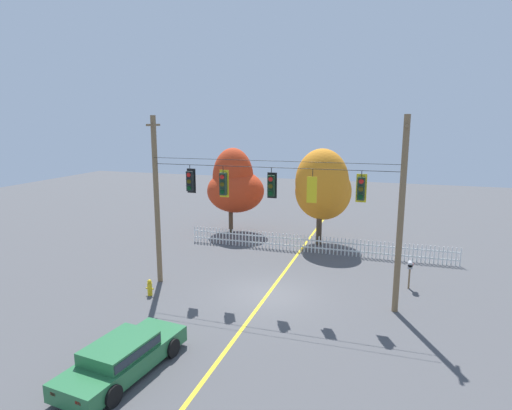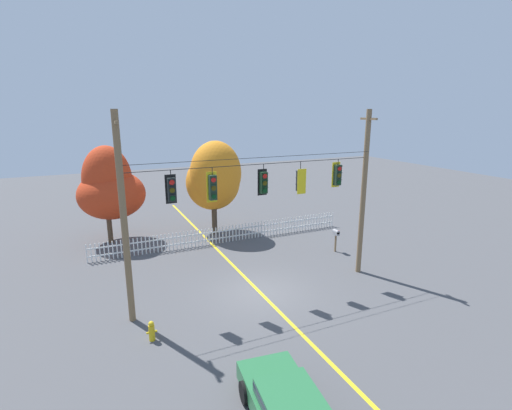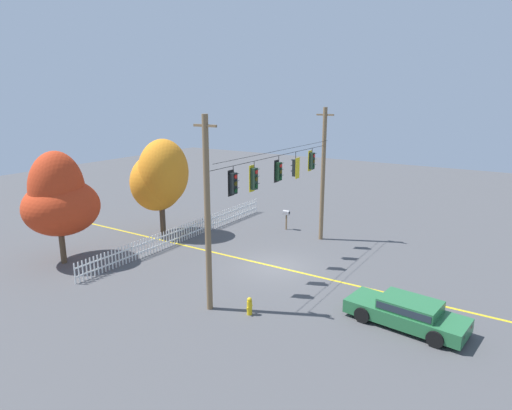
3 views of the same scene
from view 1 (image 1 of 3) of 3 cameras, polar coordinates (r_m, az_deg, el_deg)
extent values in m
plane|color=#4C4C4F|center=(20.36, 1.53, -11.83)|extent=(80.00, 80.00, 0.00)
cube|color=gold|center=(20.36, 1.53, -11.82)|extent=(0.16, 36.00, 0.01)
cylinder|color=brown|center=(21.38, -13.05, 0.49)|extent=(0.25, 0.25, 8.19)
cylinder|color=brown|center=(18.41, 18.66, -1.51)|extent=(0.25, 0.25, 8.19)
cube|color=brown|center=(21.03, -13.49, 10.30)|extent=(0.10, 1.10, 0.10)
cube|color=brown|center=(18.01, 19.39, 9.89)|extent=(0.10, 1.10, 0.10)
cylinder|color=black|center=(18.86, 1.62, 5.01)|extent=(11.06, 0.02, 0.02)
cylinder|color=black|center=(18.59, 1.41, 5.89)|extent=(11.06, 0.02, 0.02)
cylinder|color=black|center=(20.26, -8.78, 4.88)|extent=(0.03, 0.03, 0.30)
cube|color=black|center=(20.45, -8.57, 3.20)|extent=(0.43, 0.02, 1.15)
cube|color=black|center=(20.33, -8.73, 3.16)|extent=(0.30, 0.24, 0.93)
cylinder|color=red|center=(20.17, -8.93, 3.98)|extent=(0.20, 0.03, 0.20)
cube|color=black|center=(20.12, -8.99, 4.28)|extent=(0.22, 0.12, 0.06)
cylinder|color=#463B09|center=(20.21, -8.90, 3.10)|extent=(0.20, 0.03, 0.20)
cube|color=black|center=(20.16, -8.97, 3.41)|extent=(0.22, 0.12, 0.06)
cylinder|color=#073513|center=(20.26, -8.87, 2.24)|extent=(0.20, 0.03, 0.20)
cube|color=black|center=(20.20, -8.94, 2.54)|extent=(0.22, 0.12, 0.06)
cylinder|color=black|center=(19.57, -4.40, 4.74)|extent=(0.03, 0.03, 0.32)
cube|color=yellow|center=(19.78, -4.23, 2.86)|extent=(0.43, 0.02, 1.26)
cube|color=#1E3323|center=(19.66, -4.37, 2.80)|extent=(0.30, 0.24, 1.01)
cylinder|color=red|center=(19.49, -4.54, 3.73)|extent=(0.20, 0.03, 0.20)
cube|color=#1E3323|center=(19.43, -4.59, 4.05)|extent=(0.22, 0.12, 0.06)
cylinder|color=#463B09|center=(19.53, -4.52, 2.75)|extent=(0.20, 0.03, 0.20)
cube|color=#1E3323|center=(19.48, -4.58, 3.07)|extent=(0.22, 0.12, 0.06)
cylinder|color=#073513|center=(19.59, -4.51, 1.77)|extent=(0.20, 0.03, 0.20)
cube|color=#1E3323|center=(19.53, -4.56, 2.08)|extent=(0.22, 0.12, 0.06)
cylinder|color=black|center=(18.83, 2.06, 4.48)|extent=(0.03, 0.03, 0.34)
cube|color=black|center=(19.04, 2.15, 2.62)|extent=(0.43, 0.02, 1.15)
cube|color=black|center=(18.92, 2.04, 2.57)|extent=(0.30, 0.24, 0.92)
cylinder|color=red|center=(18.75, 1.94, 3.44)|extent=(0.20, 0.03, 0.20)
cube|color=black|center=(18.69, 1.90, 3.77)|extent=(0.22, 0.12, 0.06)
cylinder|color=#463B09|center=(18.79, 1.93, 2.51)|extent=(0.20, 0.03, 0.20)
cube|color=black|center=(18.73, 1.90, 2.84)|extent=(0.22, 0.12, 0.06)
cylinder|color=#073513|center=(18.84, 1.93, 1.58)|extent=(0.20, 0.03, 0.20)
cube|color=black|center=(18.78, 1.89, 1.91)|extent=(0.22, 0.12, 0.06)
cylinder|color=black|center=(18.43, 7.54, 4.12)|extent=(0.03, 0.03, 0.42)
cube|color=yellow|center=(18.39, 7.41, 2.02)|extent=(0.43, 0.02, 1.13)
cube|color=black|center=(18.52, 7.49, 2.08)|extent=(0.30, 0.24, 0.91)
cylinder|color=red|center=(18.61, 7.59, 3.06)|extent=(0.20, 0.03, 0.20)
cube|color=black|center=(18.64, 7.62, 3.43)|extent=(0.22, 0.12, 0.06)
cylinder|color=#463B09|center=(18.65, 7.56, 2.14)|extent=(0.20, 0.03, 0.20)
cube|color=black|center=(18.68, 7.60, 2.51)|extent=(0.22, 0.12, 0.06)
cylinder|color=#073513|center=(18.70, 7.54, 1.22)|extent=(0.20, 0.03, 0.20)
cube|color=black|center=(18.73, 7.57, 1.59)|extent=(0.22, 0.12, 0.06)
cylinder|color=black|center=(18.17, 13.86, 4.04)|extent=(0.03, 0.03, 0.27)
cube|color=yellow|center=(18.38, 13.80, 2.19)|extent=(0.43, 0.02, 1.19)
cube|color=#1E3323|center=(18.25, 13.77, 2.13)|extent=(0.30, 0.24, 0.96)
cylinder|color=red|center=(18.07, 13.79, 3.06)|extent=(0.20, 0.03, 0.20)
cube|color=#1E3323|center=(18.01, 13.79, 3.41)|extent=(0.22, 0.12, 0.06)
cylinder|color=#463B09|center=(18.12, 13.74, 2.06)|extent=(0.20, 0.03, 0.20)
cube|color=#1E3323|center=(18.06, 13.75, 2.40)|extent=(0.22, 0.12, 0.06)
cylinder|color=#073513|center=(18.17, 13.70, 1.07)|extent=(0.20, 0.03, 0.20)
cube|color=#1E3323|center=(18.11, 13.70, 1.40)|extent=(0.22, 0.12, 0.06)
cube|color=white|center=(28.93, -8.14, -3.83)|extent=(0.06, 0.04, 1.06)
cube|color=white|center=(28.83, -7.74, -3.87)|extent=(0.06, 0.04, 1.06)
cube|color=white|center=(28.74, -7.33, -3.91)|extent=(0.06, 0.04, 1.06)
cube|color=white|center=(28.65, -6.93, -3.95)|extent=(0.06, 0.04, 1.06)
cube|color=white|center=(28.55, -6.52, -3.99)|extent=(0.06, 0.04, 1.06)
cube|color=white|center=(28.46, -6.10, -4.03)|extent=(0.06, 0.04, 1.06)
cube|color=white|center=(28.38, -5.69, -4.07)|extent=(0.06, 0.04, 1.06)
cube|color=white|center=(28.29, -5.27, -4.10)|extent=(0.06, 0.04, 1.06)
cube|color=white|center=(28.20, -4.85, -4.14)|extent=(0.06, 0.04, 1.06)
cube|color=white|center=(28.12, -4.42, -4.18)|extent=(0.06, 0.04, 1.06)
cube|color=white|center=(28.04, -4.00, -4.22)|extent=(0.06, 0.04, 1.06)
cube|color=white|center=(27.96, -3.57, -4.26)|extent=(0.06, 0.04, 1.06)
cube|color=white|center=(27.88, -3.14, -4.30)|extent=(0.06, 0.04, 1.06)
cube|color=white|center=(27.80, -2.70, -4.34)|extent=(0.06, 0.04, 1.06)
cube|color=white|center=(27.73, -2.27, -4.38)|extent=(0.06, 0.04, 1.06)
cube|color=white|center=(27.65, -1.83, -4.42)|extent=(0.06, 0.04, 1.06)
cube|color=white|center=(27.58, -1.39, -4.46)|extent=(0.06, 0.04, 1.06)
cube|color=white|center=(27.51, -0.95, -4.50)|extent=(0.06, 0.04, 1.06)
cube|color=white|center=(27.44, -0.50, -4.54)|extent=(0.06, 0.04, 1.06)
cube|color=white|center=(27.37, -0.05, -4.58)|extent=(0.06, 0.04, 1.06)
cube|color=white|center=(27.31, 0.40, -4.62)|extent=(0.06, 0.04, 1.06)
cube|color=white|center=(27.24, 0.85, -4.66)|extent=(0.06, 0.04, 1.06)
cube|color=white|center=(27.18, 1.30, -4.69)|extent=(0.06, 0.04, 1.06)
cube|color=white|center=(27.12, 1.76, -4.73)|extent=(0.06, 0.04, 1.06)
cube|color=white|center=(27.06, 2.22, -4.77)|extent=(0.06, 0.04, 1.06)
cube|color=white|center=(27.00, 2.68, -4.81)|extent=(0.06, 0.04, 1.06)
cube|color=white|center=(26.95, 3.14, -4.85)|extent=(0.06, 0.04, 1.06)
cube|color=white|center=(26.90, 3.61, -4.89)|extent=(0.06, 0.04, 1.06)
cube|color=white|center=(26.84, 4.07, -4.92)|extent=(0.06, 0.04, 1.06)
cube|color=white|center=(26.79, 4.54, -4.96)|extent=(0.06, 0.04, 1.06)
cube|color=white|center=(26.75, 5.01, -5.00)|extent=(0.06, 0.04, 1.06)
cube|color=white|center=(26.70, 5.48, -5.04)|extent=(0.06, 0.04, 1.06)
cube|color=white|center=(26.65, 5.96, -5.07)|extent=(0.06, 0.04, 1.06)
cube|color=white|center=(26.61, 6.43, -5.11)|extent=(0.06, 0.04, 1.06)
cube|color=white|center=(26.57, 6.91, -5.15)|extent=(0.06, 0.04, 1.06)
cube|color=white|center=(26.53, 7.38, -5.18)|extent=(0.06, 0.04, 1.06)
cube|color=white|center=(26.49, 7.86, -5.22)|extent=(0.06, 0.04, 1.06)
cube|color=white|center=(26.46, 8.34, -5.26)|extent=(0.06, 0.04, 1.06)
cube|color=white|center=(26.42, 8.83, -5.29)|extent=(0.06, 0.04, 1.06)
cube|color=white|center=(26.39, 9.31, -5.33)|extent=(0.06, 0.04, 1.06)
cube|color=white|center=(26.36, 9.79, -5.36)|extent=(0.06, 0.04, 1.06)
cube|color=white|center=(26.34, 10.28, -5.40)|extent=(0.06, 0.04, 1.06)
cube|color=white|center=(26.31, 10.77, -5.43)|extent=(0.06, 0.04, 1.06)
cube|color=white|center=(26.29, 11.25, -5.47)|extent=(0.06, 0.04, 1.06)
cube|color=white|center=(26.26, 11.74, -5.50)|extent=(0.06, 0.04, 1.06)
cube|color=white|center=(26.24, 12.23, -5.53)|extent=(0.06, 0.04, 1.06)
cube|color=white|center=(26.22, 12.72, -5.57)|extent=(0.06, 0.04, 1.06)
cube|color=white|center=(26.21, 13.21, -5.60)|extent=(0.06, 0.04, 1.06)
cube|color=white|center=(26.19, 13.71, -5.63)|extent=(0.06, 0.04, 1.06)
cube|color=white|center=(26.18, 14.20, -5.66)|extent=(0.06, 0.04, 1.06)
cube|color=white|center=(26.17, 14.69, -5.69)|extent=(0.06, 0.04, 1.06)
cube|color=white|center=(26.16, 15.18, -5.73)|extent=(0.06, 0.04, 1.06)
cube|color=white|center=(26.15, 15.68, -5.76)|extent=(0.06, 0.04, 1.06)
cube|color=white|center=(26.15, 16.17, -5.79)|extent=(0.06, 0.04, 1.06)
cube|color=white|center=(26.15, 16.66, -5.82)|extent=(0.06, 0.04, 1.06)
cube|color=white|center=(26.14, 17.16, -5.85)|extent=(0.06, 0.04, 1.06)
cube|color=white|center=(26.14, 17.65, -5.88)|extent=(0.06, 0.04, 1.06)
cube|color=white|center=(26.15, 18.15, -5.90)|extent=(0.06, 0.04, 1.06)
cube|color=white|center=(26.15, 18.64, -5.93)|extent=(0.06, 0.04, 1.06)
cube|color=white|center=(26.16, 19.13, -5.96)|extent=(0.06, 0.04, 1.06)
cube|color=white|center=(26.17, 19.63, -5.99)|extent=(0.06, 0.04, 1.06)
cube|color=white|center=(26.18, 20.12, -6.01)|extent=(0.06, 0.04, 1.06)
cube|color=white|center=(26.19, 20.61, -6.04)|extent=(0.06, 0.04, 1.06)
cube|color=white|center=(26.20, 21.11, -6.07)|extent=(0.06, 0.04, 1.06)
cube|color=white|center=(26.22, 21.60, -6.09)|extent=(0.06, 0.04, 1.06)
cube|color=white|center=(26.24, 22.09, -6.12)|extent=(0.06, 0.04, 1.06)
cube|color=white|center=(26.26, 22.58, -6.14)|extent=(0.06, 0.04, 1.06)
cube|color=white|center=(26.28, 23.07, -6.17)|extent=(0.06, 0.04, 1.06)
cube|color=white|center=(26.30, 23.56, -6.19)|extent=(0.06, 0.04, 1.06)
cube|color=white|center=(26.33, 24.05, -6.21)|extent=(0.06, 0.04, 1.06)
cube|color=white|center=(26.36, 24.54, -6.24)|extent=(0.06, 0.04, 1.06)
cube|color=white|center=(26.39, 25.02, -6.26)|extent=(0.06, 0.04, 1.06)
cube|color=white|center=(26.42, 25.51, -6.28)|extent=(0.06, 0.04, 1.06)
cube|color=white|center=(26.58, 7.86, -5.64)|extent=(16.18, 0.03, 0.08)
cube|color=white|center=(26.46, 7.89, -4.72)|extent=(16.18, 0.03, 0.08)
cylinder|color=brown|center=(30.88, -3.36, -1.67)|extent=(0.31, 0.31, 2.22)
ellipsoid|color=red|center=(30.57, -2.72, 1.87)|extent=(4.08, 3.82, 3.04)
ellipsoid|color=red|center=(30.46, -3.07, 3.63)|extent=(2.93, 2.63, 4.22)
cylinder|color=#473828|center=(28.17, 8.37, -2.81)|extent=(0.36, 0.36, 2.43)
ellipsoid|color=orange|center=(28.13, 8.89, 1.83)|extent=(3.63, 3.17, 3.73)
ellipsoid|color=orange|center=(27.44, 8.73, 3.04)|extent=(3.37, 2.98, 4.21)
cube|color=#286B3D|center=(15.15, -17.10, -19.02)|extent=(2.21, 4.79, 0.55)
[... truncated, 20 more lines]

